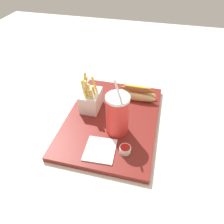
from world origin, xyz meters
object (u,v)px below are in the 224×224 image
hot_dog_1 (137,94)px  napkin_stack (99,150)px  soda_cup (117,114)px  fries_basket (91,100)px  ketchup_cup_1 (96,92)px  ketchup_cup_2 (125,149)px

hot_dog_1 → napkin_stack: hot_dog_1 is taller
soda_cup → fries_basket: (-0.10, -0.13, -0.04)m
ketchup_cup_1 → ketchup_cup_2: ketchup_cup_2 is taller
fries_basket → ketchup_cup_2: 0.26m
soda_cup → napkin_stack: size_ratio=2.10×
fries_basket → ketchup_cup_1: (-0.09, -0.01, -0.03)m
fries_basket → hot_dog_1: (-0.11, 0.17, -0.02)m
fries_basket → ketchup_cup_2: size_ratio=3.92×
napkin_stack → fries_basket: bearing=-155.3°
fries_basket → napkin_stack: 0.23m
ketchup_cup_1 → ketchup_cup_2: size_ratio=0.92×
soda_cup → ketchup_cup_1: (-0.19, -0.14, -0.07)m
hot_dog_1 → ketchup_cup_1: size_ratio=4.60×
hot_dog_1 → napkin_stack: size_ratio=1.55×
ketchup_cup_1 → ketchup_cup_2: (0.28, 0.19, 0.00)m
soda_cup → ketchup_cup_1: bearing=-143.7°
ketchup_cup_2 → napkin_stack: size_ratio=0.36×
soda_cup → ketchup_cup_1: size_ratio=6.22×
soda_cup → hot_dog_1: (-0.21, 0.04, -0.05)m
ketchup_cup_1 → fries_basket: bearing=6.5°
soda_cup → fries_basket: size_ratio=1.47×
hot_dog_1 → ketchup_cup_1: hot_dog_1 is taller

